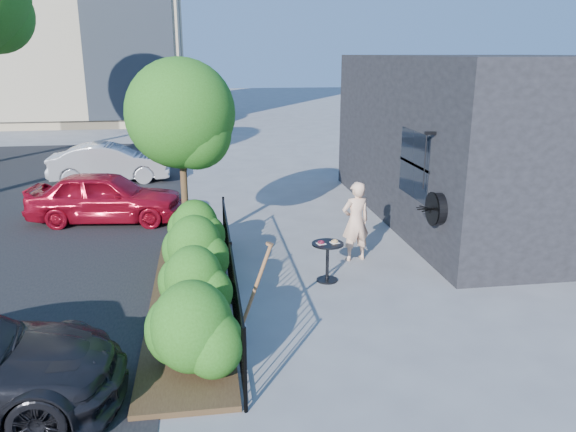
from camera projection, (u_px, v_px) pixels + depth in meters
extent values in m
plane|color=gray|center=(319.00, 298.00, 9.66)|extent=(120.00, 120.00, 0.00)
cube|color=black|center=(498.00, 138.00, 14.16)|extent=(6.00, 9.00, 4.00)
cube|color=black|center=(415.00, 165.00, 11.79)|extent=(0.04, 1.60, 1.40)
cube|color=black|center=(415.00, 165.00, 11.79)|extent=(0.05, 1.70, 0.06)
cylinder|color=black|center=(437.00, 209.00, 10.51)|extent=(0.18, 0.60, 0.60)
cylinder|color=black|center=(432.00, 209.00, 10.50)|extent=(0.03, 0.64, 0.64)
cube|color=black|center=(431.00, 133.00, 10.61)|extent=(0.25, 0.06, 0.06)
cylinder|color=black|center=(425.00, 162.00, 10.75)|extent=(0.02, 0.02, 1.05)
cylinder|color=black|center=(245.00, 371.00, 6.44)|extent=(0.05, 0.05, 1.10)
cylinder|color=black|center=(231.00, 273.00, 9.29)|extent=(0.05, 0.05, 1.10)
cylinder|color=black|center=(224.00, 221.00, 12.14)|extent=(0.05, 0.05, 1.10)
cube|color=black|center=(230.00, 244.00, 9.15)|extent=(0.03, 6.00, 0.03)
cube|color=black|center=(232.00, 298.00, 9.42)|extent=(0.03, 6.00, 0.03)
cylinder|color=black|center=(244.00, 366.00, 6.54)|extent=(0.02, 0.02, 1.04)
cylinder|color=black|center=(243.00, 357.00, 6.73)|extent=(0.02, 0.02, 1.04)
cylinder|color=black|center=(242.00, 349.00, 6.92)|extent=(0.02, 0.02, 1.04)
cylinder|color=black|center=(241.00, 341.00, 7.11)|extent=(0.02, 0.02, 1.04)
cylinder|color=black|center=(240.00, 333.00, 7.30)|extent=(0.02, 0.02, 1.04)
cylinder|color=black|center=(239.00, 326.00, 7.49)|extent=(0.02, 0.02, 1.04)
cylinder|color=black|center=(238.00, 319.00, 7.68)|extent=(0.02, 0.02, 1.04)
cylinder|color=black|center=(237.00, 313.00, 7.87)|extent=(0.02, 0.02, 1.04)
cylinder|color=black|center=(236.00, 307.00, 8.06)|extent=(0.02, 0.02, 1.04)
cylinder|color=black|center=(235.00, 301.00, 8.25)|extent=(0.02, 0.02, 1.04)
cylinder|color=black|center=(234.00, 295.00, 8.44)|extent=(0.02, 0.02, 1.04)
cylinder|color=black|center=(234.00, 290.00, 8.63)|extent=(0.02, 0.02, 1.04)
cylinder|color=black|center=(233.00, 285.00, 8.82)|extent=(0.02, 0.02, 1.04)
cylinder|color=black|center=(232.00, 280.00, 9.01)|extent=(0.02, 0.02, 1.04)
cylinder|color=black|center=(232.00, 275.00, 9.20)|extent=(0.02, 0.02, 1.04)
cylinder|color=black|center=(231.00, 271.00, 9.39)|extent=(0.02, 0.02, 1.04)
cylinder|color=black|center=(230.00, 267.00, 9.58)|extent=(0.02, 0.02, 1.04)
cylinder|color=black|center=(230.00, 262.00, 9.77)|extent=(0.02, 0.02, 1.04)
cylinder|color=black|center=(229.00, 258.00, 9.96)|extent=(0.02, 0.02, 1.04)
cylinder|color=black|center=(229.00, 255.00, 10.15)|extent=(0.02, 0.02, 1.04)
cylinder|color=black|center=(228.00, 251.00, 10.34)|extent=(0.02, 0.02, 1.04)
cylinder|color=black|center=(228.00, 247.00, 10.53)|extent=(0.02, 0.02, 1.04)
cylinder|color=black|center=(227.00, 244.00, 10.72)|extent=(0.02, 0.02, 1.04)
cylinder|color=black|center=(227.00, 241.00, 10.91)|extent=(0.02, 0.02, 1.04)
cylinder|color=black|center=(226.00, 237.00, 11.09)|extent=(0.02, 0.02, 1.04)
cylinder|color=black|center=(226.00, 234.00, 11.28)|extent=(0.02, 0.02, 1.04)
cylinder|color=black|center=(225.00, 231.00, 11.47)|extent=(0.02, 0.02, 1.04)
cylinder|color=black|center=(225.00, 228.00, 11.66)|extent=(0.02, 0.02, 1.04)
cylinder|color=black|center=(224.00, 225.00, 11.85)|extent=(0.02, 0.02, 1.04)
cylinder|color=black|center=(224.00, 223.00, 12.04)|extent=(0.02, 0.02, 1.04)
cube|color=#382616|center=(190.00, 304.00, 9.33)|extent=(1.30, 6.00, 0.08)
ellipsoid|color=#265C15|center=(192.00, 330.00, 7.07)|extent=(1.10, 1.10, 1.24)
ellipsoid|color=#265C15|center=(194.00, 281.00, 8.59)|extent=(1.10, 1.10, 1.24)
ellipsoid|color=#265C15|center=(195.00, 248.00, 10.02)|extent=(1.10, 1.10, 1.24)
ellipsoid|color=#265C15|center=(195.00, 226.00, 11.35)|extent=(1.10, 1.10, 1.24)
cylinder|color=#3F2B19|center=(185.00, 196.00, 11.65)|extent=(0.14, 0.14, 2.40)
sphere|color=#265C15|center=(180.00, 116.00, 11.19)|extent=(2.20, 2.20, 2.20)
sphere|color=#265C15|center=(196.00, 134.00, 11.14)|extent=(1.43, 1.43, 1.43)
cylinder|color=black|center=(328.00, 244.00, 10.19)|extent=(0.58, 0.58, 0.03)
cylinder|color=black|center=(327.00, 262.00, 10.29)|extent=(0.06, 0.06, 0.70)
cylinder|color=black|center=(327.00, 280.00, 10.39)|extent=(0.39, 0.39, 0.03)
cube|color=white|center=(321.00, 244.00, 10.15)|extent=(0.18, 0.18, 0.01)
cube|color=white|center=(335.00, 243.00, 10.21)|extent=(0.18, 0.18, 0.01)
torus|color=#440B16|center=(321.00, 242.00, 10.15)|extent=(0.13, 0.13, 0.04)
torus|color=tan|center=(335.00, 241.00, 10.20)|extent=(0.13, 0.13, 0.04)
imported|color=beige|center=(356.00, 221.00, 11.24)|extent=(0.66, 0.49, 1.63)
cylinder|color=brown|center=(255.00, 289.00, 8.00)|extent=(0.52, 0.05, 1.33)
cube|color=gray|center=(242.00, 335.00, 8.18)|extent=(0.12, 0.20, 0.28)
cylinder|color=brown|center=(270.00, 244.00, 7.85)|extent=(0.12, 0.11, 0.07)
imported|color=#A50D22|center=(106.00, 197.00, 13.87)|extent=(3.88, 1.94, 1.27)
imported|color=#A5A5AA|center=(110.00, 163.00, 18.23)|extent=(3.82, 1.44, 1.24)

